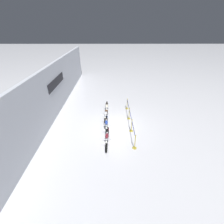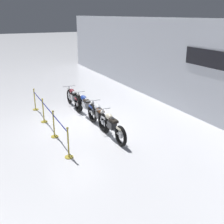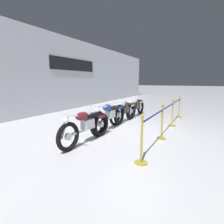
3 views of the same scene
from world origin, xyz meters
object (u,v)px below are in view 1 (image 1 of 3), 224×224
(motorcycle_cream_3, at_px, (107,108))
(stanchion_mid_right, at_px, (129,115))
(motorcycle_silver_2, at_px, (106,115))
(stanchion_mid_left, at_px, (131,127))
(stanchion_far_left, at_px, (132,126))
(motorcycle_maroon_0, at_px, (107,138))
(motorcycle_blue_1, at_px, (106,125))
(stanchion_far_right, at_px, (127,105))

(motorcycle_cream_3, relative_size, stanchion_mid_right, 2.09)
(motorcycle_silver_2, height_order, stanchion_mid_left, stanchion_mid_left)
(stanchion_far_left, bearing_deg, motorcycle_maroon_0, 120.73)
(motorcycle_blue_1, xyz_separation_m, stanchion_far_left, (-0.40, -1.84, 0.17))
(stanchion_mid_left, distance_m, stanchion_mid_right, 1.71)
(motorcycle_silver_2, relative_size, stanchion_mid_right, 2.06)
(stanchion_far_right, bearing_deg, motorcycle_silver_2, 136.18)
(motorcycle_maroon_0, relative_size, motorcycle_silver_2, 0.99)
(stanchion_mid_left, bearing_deg, motorcycle_maroon_0, 126.97)
(motorcycle_maroon_0, height_order, stanchion_far_left, stanchion_far_left)
(motorcycle_silver_2, bearing_deg, motorcycle_maroon_0, -176.79)
(motorcycle_silver_2, relative_size, stanchion_far_left, 0.40)
(motorcycle_blue_1, bearing_deg, motorcycle_cream_3, 0.75)
(stanchion_far_right, bearing_deg, stanchion_far_left, 180.00)
(stanchion_far_left, xyz_separation_m, stanchion_mid_left, (0.28, -0.00, -0.30))
(motorcycle_maroon_0, bearing_deg, motorcycle_cream_3, 1.64)
(motorcycle_blue_1, bearing_deg, stanchion_mid_right, -49.25)
(motorcycle_cream_3, bearing_deg, stanchion_mid_left, -145.34)
(motorcycle_blue_1, relative_size, stanchion_mid_right, 2.26)
(motorcycle_cream_3, bearing_deg, stanchion_far_right, -68.00)
(motorcycle_maroon_0, relative_size, motorcycle_blue_1, 0.91)
(motorcycle_silver_2, height_order, stanchion_far_left, stanchion_far_left)
(motorcycle_silver_2, distance_m, stanchion_far_left, 2.61)
(motorcycle_blue_1, bearing_deg, stanchion_far_right, -28.79)
(stanchion_mid_left, bearing_deg, motorcycle_blue_1, 86.32)
(motorcycle_maroon_0, height_order, stanchion_mid_right, stanchion_mid_right)
(stanchion_far_left, height_order, stanchion_far_right, same)
(motorcycle_blue_1, height_order, stanchion_far_left, stanchion_far_left)
(motorcycle_maroon_0, bearing_deg, motorcycle_blue_1, 3.23)
(motorcycle_blue_1, relative_size, stanchion_far_left, 0.44)
(motorcycle_maroon_0, distance_m, stanchion_far_left, 2.06)
(motorcycle_blue_1, xyz_separation_m, motorcycle_cream_3, (2.60, 0.03, -0.02))
(stanchion_far_left, bearing_deg, motorcycle_silver_2, 47.60)
(motorcycle_blue_1, xyz_separation_m, stanchion_mid_left, (-0.12, -1.84, -0.13))
(motorcycle_silver_2, distance_m, motorcycle_cream_3, 1.24)
(motorcycle_maroon_0, distance_m, motorcycle_cream_3, 4.04)
(motorcycle_silver_2, xyz_separation_m, stanchion_mid_right, (0.23, -1.92, -0.11))
(motorcycle_blue_1, relative_size, stanchion_mid_left, 2.26)
(motorcycle_cream_3, xyz_separation_m, stanchion_far_left, (-2.99, -1.88, 0.19))
(motorcycle_cream_3, bearing_deg, motorcycle_maroon_0, -178.36)
(motorcycle_maroon_0, bearing_deg, stanchion_mid_left, -53.03)
(stanchion_far_right, bearing_deg, motorcycle_cream_3, 112.00)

